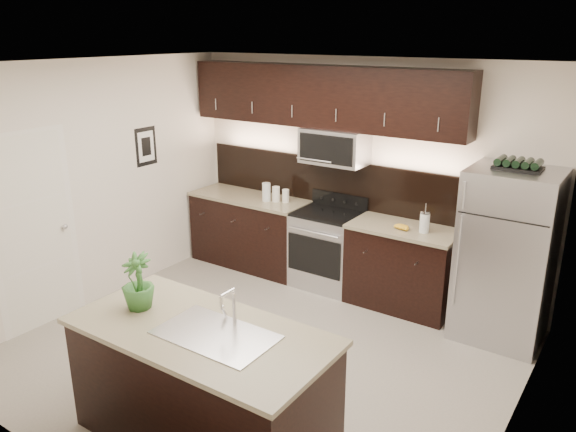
# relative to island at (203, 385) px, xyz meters

# --- Properties ---
(ground) EXTENTS (4.50, 4.50, 0.00)m
(ground) POSITION_rel_island_xyz_m (-0.37, 1.20, -0.47)
(ground) COLOR gray
(ground) RESTS_ON ground
(room_walls) EXTENTS (4.52, 4.02, 2.71)m
(room_walls) POSITION_rel_island_xyz_m (-0.48, 1.16, 1.22)
(room_walls) COLOR silver
(room_walls) RESTS_ON ground
(counter_run) EXTENTS (3.51, 0.65, 0.94)m
(counter_run) POSITION_rel_island_xyz_m (-0.83, 2.89, -0.00)
(counter_run) COLOR black
(counter_run) RESTS_ON ground
(upper_fixtures) EXTENTS (3.49, 0.40, 1.66)m
(upper_fixtures) POSITION_rel_island_xyz_m (-0.80, 3.04, 1.67)
(upper_fixtures) COLOR black
(upper_fixtures) RESTS_ON counter_run
(island) EXTENTS (1.96, 0.96, 0.94)m
(island) POSITION_rel_island_xyz_m (0.00, 0.00, 0.00)
(island) COLOR black
(island) RESTS_ON ground
(sink_faucet) EXTENTS (0.84, 0.50, 0.28)m
(sink_faucet) POSITION_rel_island_xyz_m (0.15, 0.01, 0.48)
(sink_faucet) COLOR silver
(sink_faucet) RESTS_ON island
(refrigerator) EXTENTS (0.84, 0.76, 1.74)m
(refrigerator) POSITION_rel_island_xyz_m (1.43, 2.83, 0.40)
(refrigerator) COLOR #B2B2B7
(refrigerator) RESTS_ON ground
(wine_rack) EXTENTS (0.43, 0.27, 0.10)m
(wine_rack) POSITION_rel_island_xyz_m (1.43, 2.83, 1.31)
(wine_rack) COLOR black
(wine_rack) RESTS_ON refrigerator
(plant) EXTENTS (0.26, 0.26, 0.44)m
(plant) POSITION_rel_island_xyz_m (-0.60, -0.02, 0.69)
(plant) COLOR #2E6127
(plant) RESTS_ON island
(canisters) EXTENTS (0.33, 0.18, 0.23)m
(canisters) POSITION_rel_island_xyz_m (-1.40, 2.87, 0.57)
(canisters) COLOR silver
(canisters) RESTS_ON counter_run
(french_press) EXTENTS (0.11, 0.11, 0.31)m
(french_press) POSITION_rel_island_xyz_m (0.57, 2.84, 0.58)
(french_press) COLOR silver
(french_press) RESTS_ON counter_run
(bananas) EXTENTS (0.20, 0.17, 0.05)m
(bananas) POSITION_rel_island_xyz_m (0.30, 2.81, 0.50)
(bananas) COLOR gold
(bananas) RESTS_ON counter_run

